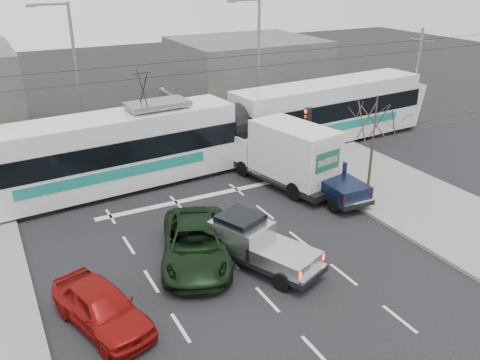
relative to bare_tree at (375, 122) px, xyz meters
name	(u,v)px	position (x,y,z in m)	size (l,w,h in m)	color
ground	(266,249)	(-7.60, -2.50, -3.79)	(120.00, 120.00, 0.00)	black
sidewalk_right	(423,204)	(1.40, -2.50, -3.72)	(6.00, 60.00, 0.15)	gray
rails	(179,170)	(-7.60, 7.50, -3.78)	(60.00, 1.60, 0.03)	#33302D
building_right	(247,68)	(4.40, 21.50, -1.29)	(12.00, 10.00, 5.00)	#615D58
bare_tree	(375,122)	(0.00, 0.00, 0.00)	(2.40, 2.40, 5.00)	#47382B
traffic_signal	(308,125)	(-1.13, 4.00, -1.05)	(0.44, 0.44, 3.60)	black
street_lamp_near	(256,60)	(-0.29, 11.50, 1.32)	(2.38, 0.25, 9.00)	slate
street_lamp_far	(73,70)	(-11.79, 13.50, 1.32)	(2.38, 0.25, 9.00)	slate
catenary	(175,105)	(-7.60, 7.50, 0.09)	(60.00, 0.20, 7.00)	black
tram	(230,129)	(-4.40, 7.17, -1.69)	(29.12, 5.34, 5.92)	silver
silver_pickup	(253,242)	(-8.55, -3.11, -2.86)	(3.61, 5.45, 1.88)	black
box_truck	(286,155)	(-3.24, 2.95, -2.11)	(3.62, 7.14, 3.41)	black
navy_pickup	(327,176)	(-2.09, 0.82, -2.78)	(2.02, 4.94, 2.06)	black
green_car	(196,243)	(-10.52, -1.94, -3.01)	(2.61, 5.66, 1.57)	black
red_car	(102,307)	(-14.80, -4.21, -3.05)	(1.76, 4.36, 1.49)	maroon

